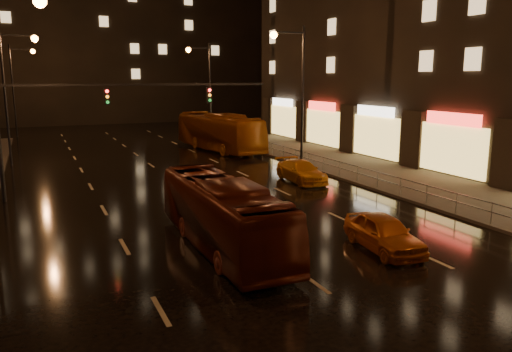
% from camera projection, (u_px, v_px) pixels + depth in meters
% --- Properties ---
extents(ground, '(140.00, 140.00, 0.00)m').
position_uv_depth(ground, '(180.00, 186.00, 30.46)').
color(ground, black).
rests_on(ground, ground).
extents(sidewalk_right, '(7.00, 70.00, 0.15)m').
position_uv_depth(sidewalk_right, '(410.00, 181.00, 31.37)').
color(sidewalk_right, '#38332D').
rests_on(sidewalk_right, ground).
extents(building_distant, '(44.00, 16.00, 36.00)m').
position_uv_depth(building_distant, '(109.00, 0.00, 75.14)').
color(building_distant, black).
rests_on(building_distant, ground).
extents(traffic_signal, '(15.31, 0.32, 6.20)m').
position_uv_depth(traffic_signal, '(88.00, 110.00, 27.52)').
color(traffic_signal, black).
rests_on(traffic_signal, ground).
extents(railing_right, '(0.05, 56.00, 1.00)m').
position_uv_depth(railing_right, '(339.00, 165.00, 32.58)').
color(railing_right, '#99999E').
rests_on(railing_right, sidewalk_right).
extents(bus_red, '(2.32, 9.69, 2.70)m').
position_uv_depth(bus_red, '(222.00, 214.00, 19.19)').
color(bus_red, '#581A0C').
rests_on(bus_red, ground).
extents(bus_curb, '(4.40, 12.31, 3.35)m').
position_uv_depth(bus_curb, '(219.00, 132.00, 44.86)').
color(bus_curb, '#9E4C0F').
rests_on(bus_curb, ground).
extents(taxi_near, '(2.10, 4.22, 1.38)m').
position_uv_depth(taxi_near, '(384.00, 233.00, 19.00)').
color(taxi_near, '#C55D12').
rests_on(taxi_near, ground).
extents(taxi_far, '(1.95, 4.62, 1.33)m').
position_uv_depth(taxi_far, '(301.00, 171.00, 31.56)').
color(taxi_far, orange).
rests_on(taxi_far, ground).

